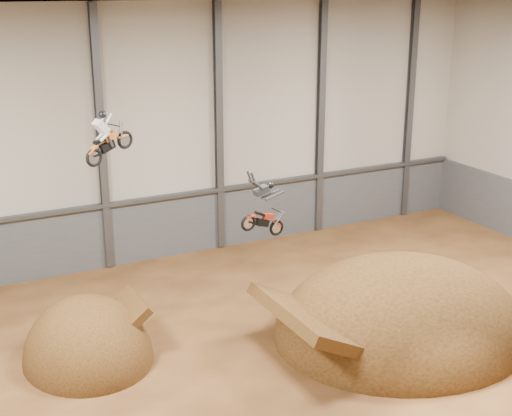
{
  "coord_description": "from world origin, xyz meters",
  "views": [
    {
      "loc": [
        -12.6,
        -21.04,
        14.98
      ],
      "look_at": [
        0.16,
        4.0,
        5.96
      ],
      "focal_mm": 50.0,
      "sensor_mm": 36.0,
      "label": 1
    }
  ],
  "objects": [
    {
      "name": "back_wall",
      "position": [
        0.0,
        15.0,
        7.0
      ],
      "size": [
        40.0,
        0.1,
        14.0
      ],
      "primitive_type": "cube",
      "color": "#BDB5A7",
      "rests_on": "ground"
    },
    {
      "name": "lower_band_back",
      "position": [
        0.0,
        14.9,
        1.75
      ],
      "size": [
        39.8,
        0.18,
        3.5
      ],
      "primitive_type": "cube",
      "color": "#505257",
      "rests_on": "ground"
    },
    {
      "name": "steel_column_3",
      "position": [
        3.33,
        14.8,
        7.0
      ],
      "size": [
        0.4,
        0.36,
        13.9
      ],
      "primitive_type": "cube",
      "color": "#47494F",
      "rests_on": "ground"
    },
    {
      "name": "fmx_rider_a",
      "position": [
        -5.33,
        5.55,
        9.43
      ],
      "size": [
        2.87,
        1.74,
        2.6
      ],
      "primitive_type": null,
      "rotation": [
        0.0,
        -0.3,
        0.35
      ],
      "color": "orange"
    },
    {
      "name": "landing_ramp",
      "position": [
        6.03,
        1.42,
        0.0
      ],
      "size": [
        11.54,
        10.21,
        6.66
      ],
      "primitive_type": "ellipsoid",
      "color": "#39220E",
      "rests_on": "ground"
    },
    {
      "name": "fmx_rider_b",
      "position": [
        0.1,
        3.48,
        6.24
      ],
      "size": [
        3.52,
        1.15,
        3.2
      ],
      "primitive_type": null,
      "rotation": [
        0.0,
        0.32,
        0.1
      ],
      "color": "#B42B13"
    },
    {
      "name": "steel_rail",
      "position": [
        0.0,
        14.75,
        3.55
      ],
      "size": [
        39.8,
        0.35,
        0.2
      ],
      "primitive_type": "cube",
      "color": "#47494F",
      "rests_on": "lower_band_back"
    },
    {
      "name": "takeoff_ramp",
      "position": [
        -6.89,
        5.44,
        0.0
      ],
      "size": [
        5.26,
        6.07,
        5.26
      ],
      "primitive_type": "ellipsoid",
      "color": "#39220E",
      "rests_on": "ground"
    },
    {
      "name": "floor",
      "position": [
        0.0,
        0.0,
        0.0
      ],
      "size": [
        40.0,
        40.0,
        0.0
      ],
      "primitive_type": "plane",
      "color": "#4B2B14",
      "rests_on": "ground"
    },
    {
      "name": "steel_column_4",
      "position": [
        10.0,
        14.8,
        7.0
      ],
      "size": [
        0.4,
        0.36,
        13.9
      ],
      "primitive_type": "cube",
      "color": "#47494F",
      "rests_on": "ground"
    },
    {
      "name": "ceiling",
      "position": [
        0.0,
        0.0,
        14.0
      ],
      "size": [
        40.0,
        40.0,
        0.0
      ],
      "primitive_type": "plane",
      "color": "black",
      "rests_on": "back_wall"
    },
    {
      "name": "steel_column_5",
      "position": [
        16.67,
        14.8,
        7.0
      ],
      "size": [
        0.4,
        0.36,
        13.9
      ],
      "primitive_type": "cube",
      "color": "#47494F",
      "rests_on": "ground"
    },
    {
      "name": "steel_column_2",
      "position": [
        -3.33,
        14.8,
        7.0
      ],
      "size": [
        0.4,
        0.36,
        13.9
      ],
      "primitive_type": "cube",
      "color": "#47494F",
      "rests_on": "ground"
    }
  ]
}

